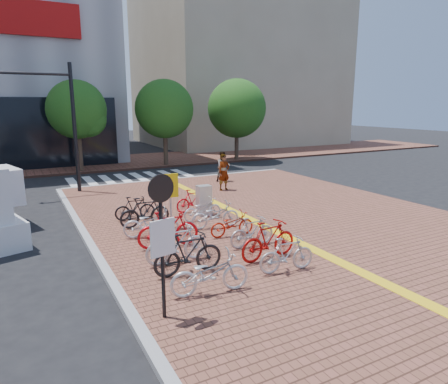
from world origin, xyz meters
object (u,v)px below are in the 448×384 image
bike_1 (188,253)px  bike_2 (177,244)px  bike_5 (145,212)px  bike_4 (151,223)px  pedestrian_b (223,167)px  notice_sign (162,230)px  bike_12 (202,209)px  utility_box (204,200)px  bike_3 (168,229)px  bike_10 (232,224)px  bike_7 (287,254)px  yellow_sign (171,191)px  bike_6 (135,208)px  bike_9 (252,232)px  bike_11 (215,215)px  pedestrian_a (224,172)px  traffic_light_pole (40,104)px  bike_8 (269,240)px  bike_0 (210,273)px  bike_13 (193,200)px

bike_1 → bike_2: bearing=1.3°
bike_5 → bike_4: bearing=173.2°
pedestrian_b → notice_sign: 15.27m
bike_12 → utility_box: 0.72m
bike_3 → bike_5: 2.43m
bike_2 → pedestrian_b: size_ratio=1.07×
bike_10 → bike_7: bearing=179.7°
bike_5 → yellow_sign: 1.29m
bike_12 → yellow_sign: yellow_sign is taller
bike_6 → utility_box: size_ratio=1.27×
pedestrian_b → bike_4: bearing=-126.4°
bike_5 → bike_9: size_ratio=1.15×
utility_box → notice_sign: 8.09m
bike_9 → utility_box: bearing=-5.4°
utility_box → bike_5: bearing=-170.9°
bike_2 → pedestrian_b: bearing=-33.3°
bike_9 → bike_11: (-0.15, 2.28, -0.01)m
bike_5 → bike_11: (2.21, -1.32, -0.08)m
bike_4 → pedestrian_a: 7.91m
bike_9 → bike_6: bearing=25.2°
bike_6 → bike_2: bearing=-176.6°
bike_12 → yellow_sign: size_ratio=0.82×
bike_11 → traffic_light_pole: traffic_light_pole is taller
bike_2 → bike_9: bike_2 is taller
bike_10 → bike_12: bike_12 is taller
bike_2 → bike_8: (2.43, -0.99, 0.02)m
bike_1 → bike_10: 3.34m
bike_2 → bike_10: size_ratio=1.16×
bike_12 → pedestrian_b: pedestrian_b is taller
bike_0 → bike_4: bearing=7.6°
bike_3 → bike_4: bike_3 is taller
bike_5 → traffic_light_pole: size_ratio=0.29×
bike_2 → pedestrian_b: (6.82, 10.17, 0.31)m
bike_9 → pedestrian_b: (4.25, 10.04, 0.38)m
pedestrian_a → bike_3: bearing=-138.9°
bike_6 → bike_7: bearing=-156.8°
bike_7 → utility_box: bearing=2.3°
bike_6 → bike_13: bearing=-82.8°
bike_2 → bike_6: size_ratio=1.19×
bike_6 → bike_8: (2.30, -5.77, 0.11)m
bike_0 → bike_13: 7.49m
bike_8 → yellow_sign: yellow_sign is taller
bike_1 → bike_7: bike_1 is taller
utility_box → bike_12: bearing=-119.7°
bike_13 → bike_0: bearing=152.0°
bike_3 → yellow_sign: 2.18m
pedestrian_a → pedestrian_b: 2.42m
bike_13 → bike_11: bearing=167.8°
bike_8 → pedestrian_b: 11.99m
bike_2 → traffic_light_pole: 12.18m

